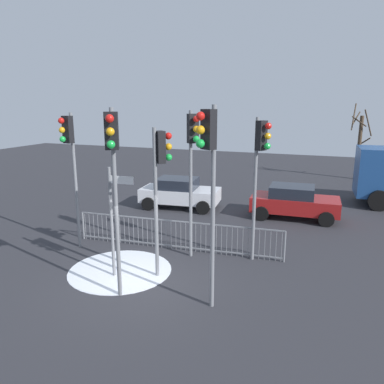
# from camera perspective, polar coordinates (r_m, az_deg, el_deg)

# --- Properties ---
(ground_plane) EXTENTS (60.00, 60.00, 0.00)m
(ground_plane) POSITION_cam_1_polar(r_m,az_deg,el_deg) (11.21, -7.99, -13.52)
(ground_plane) COLOR #2D2D33
(traffic_light_mid_left) EXTENTS (0.47, 0.47, 4.83)m
(traffic_light_mid_left) POSITION_cam_1_polar(r_m,az_deg,el_deg) (11.84, 0.07, 6.02)
(traffic_light_mid_left) COLOR slate
(traffic_light_mid_left) RESTS_ON ground
(traffic_light_foreground_left) EXTENTS (0.41, 0.52, 5.02)m
(traffic_light_foreground_left) POSITION_cam_1_polar(r_m,az_deg,el_deg) (8.67, 2.62, 4.18)
(traffic_light_foreground_left) COLOR slate
(traffic_light_foreground_left) RESTS_ON ground
(traffic_light_foreground_right) EXTENTS (0.40, 0.53, 4.95)m
(traffic_light_foreground_right) POSITION_cam_1_polar(r_m,az_deg,el_deg) (9.38, -11.89, 4.32)
(traffic_light_foreground_right) COLOR slate
(traffic_light_foreground_right) RESTS_ON ground
(traffic_light_mid_right) EXTENTS (0.35, 0.56, 4.74)m
(traffic_light_mid_right) POSITION_cam_1_polar(r_m,az_deg,el_deg) (13.34, -18.04, 5.93)
(traffic_light_mid_right) COLOR slate
(traffic_light_mid_right) RESTS_ON ground
(traffic_light_rear_right) EXTENTS (0.52, 0.41, 4.63)m
(traffic_light_rear_right) POSITION_cam_1_polar(r_m,az_deg,el_deg) (11.78, 10.25, 5.09)
(traffic_light_rear_right) COLOR slate
(traffic_light_rear_right) RESTS_ON ground
(traffic_light_rear_left) EXTENTS (0.46, 0.47, 4.40)m
(traffic_light_rear_left) POSITION_cam_1_polar(r_m,az_deg,el_deg) (10.63, -4.90, 3.46)
(traffic_light_rear_left) COLOR slate
(traffic_light_rear_left) RESTS_ON ground
(direction_sign_post) EXTENTS (0.79, 0.11, 3.30)m
(direction_sign_post) POSITION_cam_1_polar(r_m,az_deg,el_deg) (11.07, -11.89, -3.75)
(direction_sign_post) COLOR slate
(direction_sign_post) RESTS_ON ground
(pedestrian_guard_railing) EXTENTS (7.48, 0.57, 1.07)m
(pedestrian_guard_railing) POSITION_cam_1_polar(r_m,az_deg,el_deg) (13.23, -2.46, -6.49)
(pedestrian_guard_railing) COLOR slate
(pedestrian_guard_railing) RESTS_ON ground
(car_red_trailing) EXTENTS (3.87, 2.07, 1.47)m
(car_red_trailing) POSITION_cam_1_polar(r_m,az_deg,el_deg) (17.35, 15.24, -1.38)
(car_red_trailing) COLOR maroon
(car_red_trailing) RESTS_ON ground
(car_white_near) EXTENTS (3.96, 2.26, 1.47)m
(car_white_near) POSITION_cam_1_polar(r_m,az_deg,el_deg) (18.43, -1.92, -0.05)
(car_white_near) COLOR silver
(car_white_near) RESTS_ON ground
(bare_tree_left) EXTENTS (1.37, 1.38, 5.03)m
(bare_tree_left) POSITION_cam_1_polar(r_m,az_deg,el_deg) (27.59, 24.07, 6.74)
(bare_tree_left) COLOR #473828
(bare_tree_left) RESTS_ON ground
(snow_patch_kerb) EXTENTS (3.16, 3.16, 0.01)m
(snow_patch_kerb) POSITION_cam_1_polar(r_m,az_deg,el_deg) (12.06, -10.85, -11.59)
(snow_patch_kerb) COLOR white
(snow_patch_kerb) RESTS_ON ground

